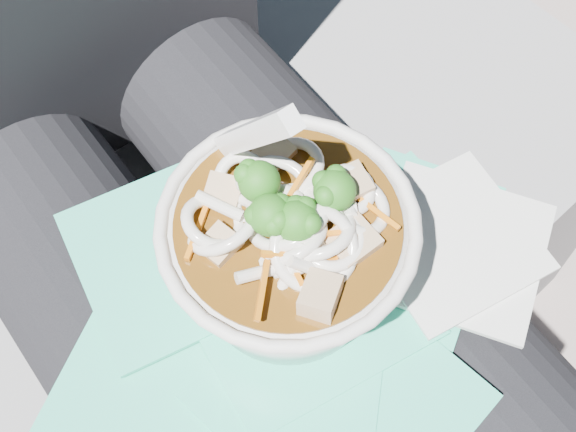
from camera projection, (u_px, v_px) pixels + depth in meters
stone_ledge at (194, 317)px, 0.99m from camera, size 1.04×0.60×0.46m
lap at (255, 316)px, 0.66m from camera, size 0.34×0.48×0.16m
person_body at (191, 224)px, 0.68m from camera, size 0.34×0.94×1.01m
plastic_bag at (287, 317)px, 0.57m from camera, size 0.40×0.33×0.01m
napkins at (456, 246)px, 0.58m from camera, size 0.16×0.16×0.01m
udon_bowl at (288, 246)px, 0.52m from camera, size 0.21×0.21×0.21m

